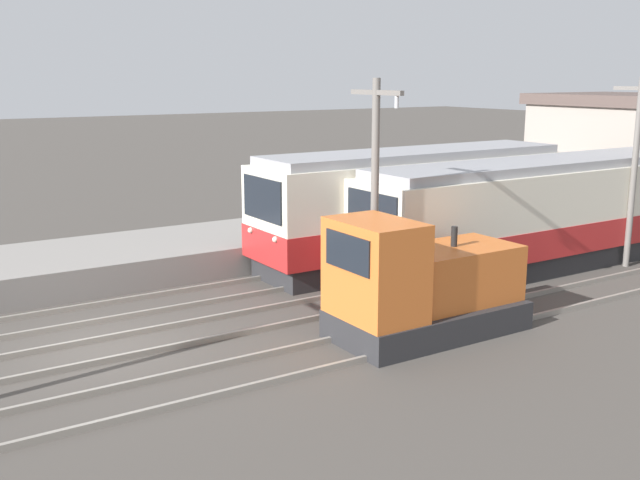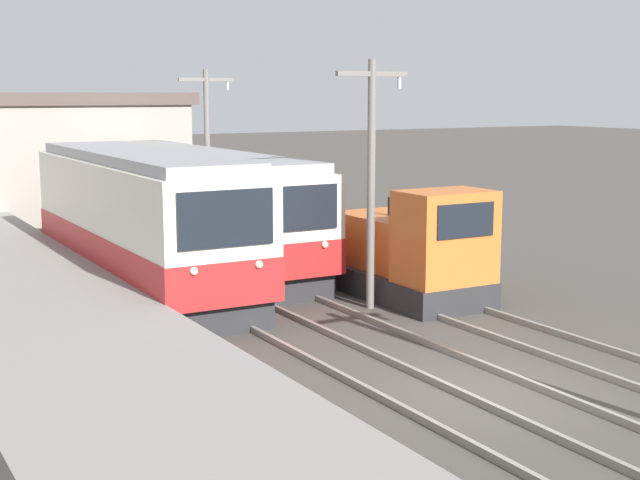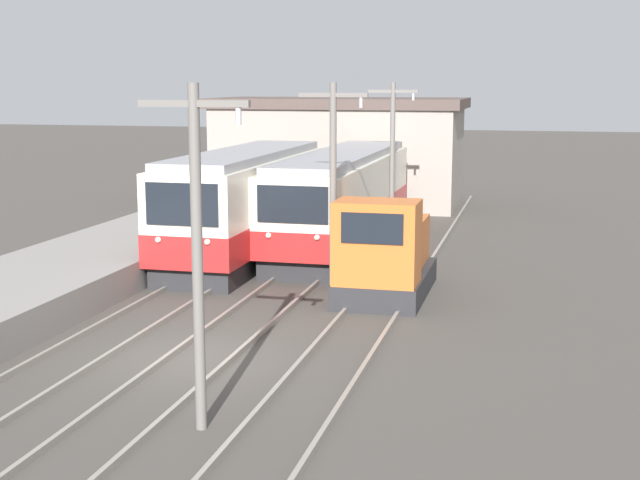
{
  "view_description": "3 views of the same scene",
  "coord_description": "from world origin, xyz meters",
  "px_view_note": "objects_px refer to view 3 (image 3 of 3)",
  "views": [
    {
      "loc": [
        16.59,
        -4.6,
        6.24
      ],
      "look_at": [
        -0.57,
        6.35,
        1.74
      ],
      "focal_mm": 42.0,
      "sensor_mm": 36.0,
      "label": 1
    },
    {
      "loc": [
        -10.24,
        -11.9,
        5.35
      ],
      "look_at": [
        0.72,
        7.35,
        1.7
      ],
      "focal_mm": 50.0,
      "sensor_mm": 36.0,
      "label": 2
    },
    {
      "loc": [
        7.46,
        -18.25,
        6.18
      ],
      "look_at": [
        1.39,
        6.22,
        1.7
      ],
      "focal_mm": 50.0,
      "sensor_mm": 36.0,
      "label": 3
    }
  ],
  "objects_px": {
    "commuter_train_left": "(246,209)",
    "catenary_mast_mid": "(333,181)",
    "shunting_locomotive": "(385,256)",
    "catenary_mast_near": "(197,244)",
    "catenary_mast_far": "(393,153)",
    "commuter_train_center": "(342,202)"
  },
  "relations": [
    {
      "from": "commuter_train_center",
      "to": "catenary_mast_far",
      "type": "distance_m",
      "value": 3.33
    },
    {
      "from": "commuter_train_left",
      "to": "catenary_mast_mid",
      "type": "distance_m",
      "value": 6.7
    },
    {
      "from": "commuter_train_center",
      "to": "shunting_locomotive",
      "type": "xyz_separation_m",
      "value": [
        3.0,
        -7.77,
        -0.46
      ]
    },
    {
      "from": "commuter_train_left",
      "to": "commuter_train_center",
      "type": "bearing_deg",
      "value": 48.88
    },
    {
      "from": "commuter_train_left",
      "to": "catenary_mast_far",
      "type": "distance_m",
      "value": 7.27
    },
    {
      "from": "commuter_train_center",
      "to": "catenary_mast_near",
      "type": "xyz_separation_m",
      "value": [
        1.51,
        -18.55,
        1.73
      ]
    },
    {
      "from": "catenary_mast_mid",
      "to": "commuter_train_center",
      "type": "bearing_deg",
      "value": 100.59
    },
    {
      "from": "commuter_train_left",
      "to": "commuter_train_center",
      "type": "distance_m",
      "value": 4.26
    },
    {
      "from": "commuter_train_center",
      "to": "catenary_mast_far",
      "type": "bearing_deg",
      "value": 57.96
    },
    {
      "from": "shunting_locomotive",
      "to": "catenary_mast_near",
      "type": "xyz_separation_m",
      "value": [
        -1.49,
        -10.77,
        2.19
      ]
    },
    {
      "from": "commuter_train_center",
      "to": "catenary_mast_mid",
      "type": "bearing_deg",
      "value": -79.41
    },
    {
      "from": "commuter_train_left",
      "to": "catenary_mast_mid",
      "type": "bearing_deg",
      "value": -48.44
    },
    {
      "from": "commuter_train_center",
      "to": "shunting_locomotive",
      "type": "distance_m",
      "value": 8.35
    },
    {
      "from": "shunting_locomotive",
      "to": "catenary_mast_near",
      "type": "bearing_deg",
      "value": -97.88
    },
    {
      "from": "commuter_train_left",
      "to": "catenary_mast_mid",
      "type": "xyz_separation_m",
      "value": [
        4.31,
        -4.86,
        1.63
      ]
    },
    {
      "from": "shunting_locomotive",
      "to": "catenary_mast_mid",
      "type": "height_order",
      "value": "catenary_mast_mid"
    },
    {
      "from": "commuter_train_center",
      "to": "shunting_locomotive",
      "type": "bearing_deg",
      "value": -68.9
    },
    {
      "from": "commuter_train_center",
      "to": "catenary_mast_near",
      "type": "height_order",
      "value": "catenary_mast_near"
    },
    {
      "from": "shunting_locomotive",
      "to": "commuter_train_center",
      "type": "bearing_deg",
      "value": 111.1
    },
    {
      "from": "catenary_mast_mid",
      "to": "catenary_mast_far",
      "type": "distance_m",
      "value": 10.48
    },
    {
      "from": "commuter_train_center",
      "to": "catenary_mast_mid",
      "type": "xyz_separation_m",
      "value": [
        1.51,
        -8.07,
        1.73
      ]
    },
    {
      "from": "catenary_mast_near",
      "to": "catenary_mast_far",
      "type": "bearing_deg",
      "value": 90.0
    }
  ]
}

